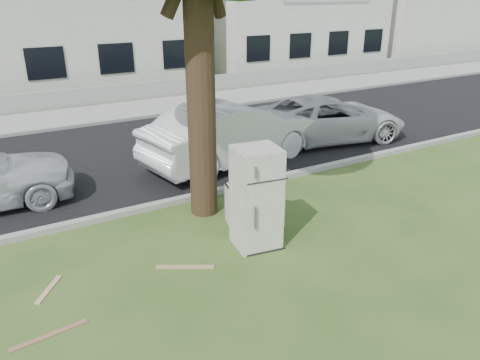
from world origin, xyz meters
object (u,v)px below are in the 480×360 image
fridge (256,198)px  cabinet (254,205)px  car_right (328,119)px  car_center (233,133)px

fridge → cabinet: fridge is taller
cabinet → car_right: bearing=50.4°
cabinet → car_center: size_ratio=0.21×
cabinet → car_right: car_right is taller
cabinet → car_center: car_center is taller
car_right → car_center: bearing=105.9°
cabinet → car_right: (4.76, 3.53, 0.26)m
fridge → cabinet: (0.40, 0.70, -0.51)m
fridge → car_right: 6.67m
car_center → fridge: bearing=145.9°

